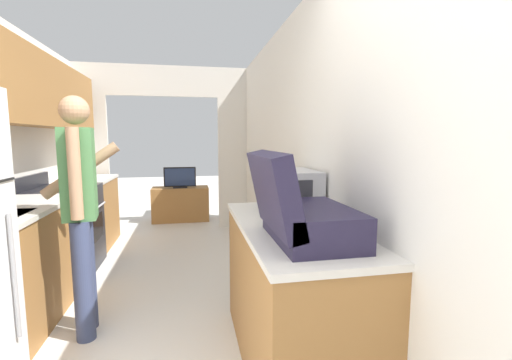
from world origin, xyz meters
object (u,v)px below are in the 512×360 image
at_px(range_oven, 65,229).
at_px(suitcase, 298,212).
at_px(person, 80,209).
at_px(television, 180,178).
at_px(microwave, 289,190).
at_px(tv_cabinet, 181,204).

xyz_separation_m(range_oven, suitcase, (1.85, -2.26, 0.59)).
distance_m(person, suitcase, 1.60).
bearing_deg(television, suitcase, -80.86).
height_order(range_oven, suitcase, suitcase).
bearing_deg(range_oven, microwave, -36.88).
distance_m(range_oven, suitcase, 2.98).
bearing_deg(microwave, television, 103.60).
bearing_deg(range_oven, person, -67.06).
height_order(person, microwave, person).
relative_size(microwave, television, 0.94).
bearing_deg(person, television, -18.48).
bearing_deg(television, person, -100.07).
height_order(range_oven, television, range_oven).
distance_m(range_oven, microwave, 2.60).
height_order(person, television, person).
bearing_deg(person, microwave, -106.08).
distance_m(person, television, 3.43).
relative_size(person, tv_cabinet, 1.79).
bearing_deg(person, suitcase, -134.46).
xyz_separation_m(range_oven, television, (1.16, 2.06, 0.30)).
relative_size(person, suitcase, 2.78).
distance_m(suitcase, tv_cabinet, 4.48).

